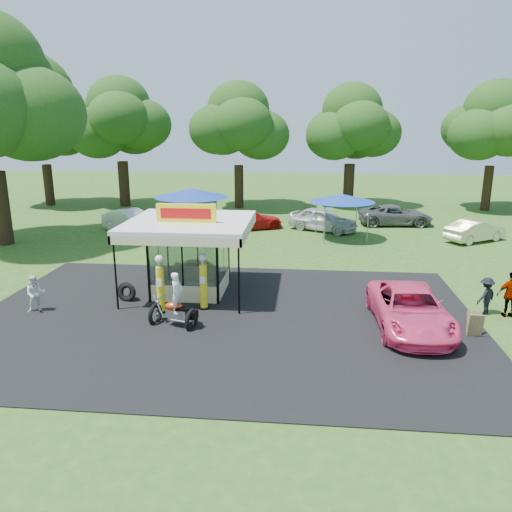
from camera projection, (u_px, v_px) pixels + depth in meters
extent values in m
plane|color=#275119|center=(215.00, 339.00, 18.04)|extent=(120.00, 120.00, 0.00)
cube|color=black|center=(224.00, 318.00, 19.96)|extent=(20.00, 14.00, 0.04)
cube|color=white|center=(192.00, 291.00, 23.03)|extent=(3.00, 3.00, 0.06)
cube|color=white|center=(189.00, 222.00, 22.18)|extent=(5.40, 5.40, 0.18)
cube|color=yellow|center=(186.00, 213.00, 21.57)|extent=(2.60, 0.25, 0.80)
cube|color=red|center=(186.00, 214.00, 21.44)|extent=(2.21, 0.02, 0.45)
cylinder|color=black|center=(116.00, 273.00, 20.42)|extent=(0.08, 0.08, 3.20)
cylinder|color=black|center=(239.00, 277.00, 19.92)|extent=(0.08, 0.08, 3.20)
cylinder|color=black|center=(162.00, 312.00, 20.50)|extent=(0.46, 0.46, 0.10)
cylinder|color=yellow|center=(161.00, 289.00, 20.24)|extent=(0.31, 0.31, 1.87)
cylinder|color=silver|center=(159.00, 264.00, 19.97)|extent=(0.21, 0.21, 0.21)
sphere|color=white|center=(159.00, 259.00, 19.92)|extent=(0.33, 0.33, 0.33)
cube|color=white|center=(159.00, 283.00, 19.98)|extent=(0.23, 0.02, 0.31)
cylinder|color=black|center=(204.00, 308.00, 20.90)|extent=(0.45, 0.45, 0.10)
cylinder|color=yellow|center=(204.00, 286.00, 20.64)|extent=(0.31, 0.31, 1.85)
cylinder|color=silver|center=(203.00, 262.00, 20.38)|extent=(0.21, 0.21, 0.21)
sphere|color=white|center=(203.00, 257.00, 20.32)|extent=(0.33, 0.33, 0.33)
cube|color=white|center=(202.00, 280.00, 20.39)|extent=(0.23, 0.02, 0.31)
torus|color=black|center=(155.00, 314.00, 19.39)|extent=(0.40, 0.90, 0.89)
torus|color=black|center=(191.00, 320.00, 18.84)|extent=(0.40, 0.90, 0.89)
cube|color=silver|center=(174.00, 313.00, 19.05)|extent=(0.64, 0.44, 0.32)
ellipsoid|color=red|center=(174.00, 306.00, 18.97)|extent=(0.68, 0.38, 0.32)
cube|color=black|center=(182.00, 309.00, 18.86)|extent=(0.63, 0.42, 0.11)
cube|color=black|center=(192.00, 315.00, 18.77)|extent=(0.45, 0.44, 0.30)
cylinder|color=silver|center=(158.00, 306.00, 19.23)|extent=(0.47, 0.18, 0.94)
cylinder|color=silver|center=(161.00, 297.00, 19.08)|extent=(0.22, 0.63, 0.05)
sphere|color=silver|center=(158.00, 302.00, 19.20)|extent=(0.17, 0.17, 0.17)
imported|color=white|center=(177.00, 293.00, 18.78)|extent=(0.52, 0.66, 1.58)
torus|color=black|center=(127.00, 293.00, 21.72)|extent=(0.86, 0.50, 0.83)
torus|color=black|center=(126.00, 291.00, 21.90)|extent=(0.84, 0.47, 0.83)
cube|color=#593819|center=(476.00, 326.00, 18.01)|extent=(0.52, 0.25, 0.93)
cube|color=#593819|center=(474.00, 324.00, 18.23)|extent=(0.52, 0.25, 0.93)
imported|color=yellow|center=(201.00, 268.00, 25.02)|extent=(2.82, 1.13, 0.96)
imported|color=#FA447D|center=(410.00, 309.00, 18.81)|extent=(2.78, 5.66, 1.55)
imported|color=white|center=(36.00, 294.00, 20.42)|extent=(0.96, 0.89, 1.58)
imported|color=black|center=(486.00, 296.00, 20.25)|extent=(1.14, 1.06, 1.54)
imported|color=gray|center=(511.00, 295.00, 19.87)|extent=(1.11, 0.49, 1.88)
imported|color=silver|center=(132.00, 221.00, 35.15)|extent=(5.03, 4.06, 1.61)
imported|color=#B3110D|center=(250.00, 220.00, 36.26)|extent=(5.13, 3.92, 1.39)
imported|color=silver|center=(323.00, 219.00, 35.68)|extent=(5.27, 4.01, 1.67)
imported|color=#515153|center=(395.00, 215.00, 37.70)|extent=(5.62, 2.94, 1.51)
imported|color=beige|center=(475.00, 231.00, 32.54)|extent=(4.40, 3.57, 1.41)
cylinder|color=gray|center=(175.00, 214.00, 34.76)|extent=(0.07, 0.07, 2.68)
cylinder|color=gray|center=(220.00, 215.00, 34.46)|extent=(0.07, 0.07, 2.68)
cylinder|color=gray|center=(163.00, 223.00, 31.74)|extent=(0.07, 0.07, 2.68)
cylinder|color=gray|center=(211.00, 224.00, 31.43)|extent=(0.07, 0.07, 2.68)
cube|color=#173798|center=(192.00, 198.00, 32.73)|extent=(3.35, 3.35, 0.13)
cone|color=#173798|center=(191.00, 193.00, 32.64)|extent=(4.82, 4.82, 0.56)
cylinder|color=gray|center=(319.00, 217.00, 34.57)|extent=(0.06, 0.06, 2.40)
cylinder|color=gray|center=(360.00, 218.00, 34.30)|extent=(0.06, 0.06, 2.40)
cylinder|color=gray|center=(320.00, 225.00, 31.89)|extent=(0.06, 0.06, 2.40)
cylinder|color=gray|center=(365.00, 226.00, 31.62)|extent=(0.06, 0.06, 2.40)
cube|color=#173798|center=(342.00, 202.00, 32.77)|extent=(3.00, 3.00, 0.12)
cone|color=#173798|center=(342.00, 198.00, 32.68)|extent=(4.31, 4.31, 0.50)
cylinder|color=black|center=(49.00, 185.00, 46.45)|extent=(0.85, 0.85, 3.77)
ellipsoid|color=#1D4012|center=(43.00, 131.00, 45.18)|extent=(8.90, 8.90, 7.63)
cylinder|color=black|center=(124.00, 184.00, 46.02)|extent=(0.97, 0.97, 4.08)
ellipsoid|color=#1D4012|center=(120.00, 126.00, 44.66)|extent=(9.47, 9.47, 8.11)
cylinder|color=black|center=(239.00, 186.00, 45.10)|extent=(0.82, 0.82, 3.82)
ellipsoid|color=#1D4012|center=(238.00, 130.00, 43.80)|extent=(9.17, 9.17, 7.86)
cylinder|color=black|center=(349.00, 185.00, 45.88)|extent=(0.97, 0.97, 3.86)
ellipsoid|color=#1D4012|center=(351.00, 130.00, 44.59)|extent=(9.01, 9.01, 7.73)
cylinder|color=black|center=(487.00, 188.00, 43.65)|extent=(0.78, 0.78, 3.89)
ellipsoid|color=#1D4012|center=(494.00, 130.00, 42.35)|extent=(9.09, 9.09, 7.79)
cylinder|color=black|center=(2.00, 208.00, 31.43)|extent=(0.93, 0.93, 4.64)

